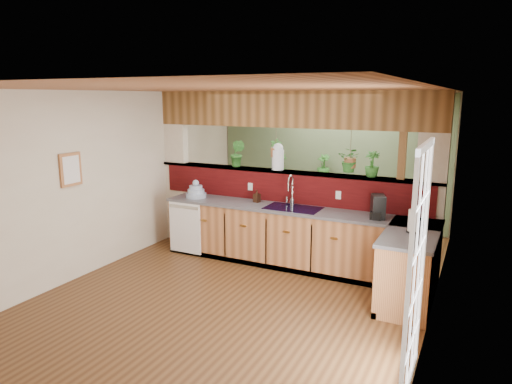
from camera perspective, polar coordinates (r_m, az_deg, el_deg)
The scene contains 28 objects.
ground at distance 6.31m, azimuth -1.01°, elevation -11.66°, with size 4.60×7.00×0.01m, color #513219.
ceiling at distance 5.78m, azimuth -1.10°, elevation 12.68°, with size 4.60×7.00×0.01m, color brown.
wall_back at distance 9.12m, azimuth 9.14°, elevation 4.03°, with size 4.60×0.02×2.60m, color beige.
wall_left at distance 7.24m, azimuth -17.44°, elevation 1.64°, with size 0.02×7.00×2.60m, color beige.
wall_right at distance 5.29m, azimuth 21.69°, elevation -2.30°, with size 0.02×7.00×2.60m, color beige.
pass_through_partition at distance 7.12m, azimuth 4.15°, elevation 1.09°, with size 4.60×0.21×2.60m.
pass_through_ledge at distance 7.10m, azimuth 3.96°, elevation 2.54°, with size 4.60×0.21×0.04m, color brown.
header_beam at distance 7.01m, azimuth 4.07°, elevation 10.26°, with size 4.60×0.15×0.55m, color brown.
sage_backwall at distance 9.10m, azimuth 9.10°, elevation 4.02°, with size 4.55×0.02×2.55m, color #5A724D.
countertop at distance 6.61m, azimuth 9.00°, elevation -6.54°, with size 4.14×1.52×0.90m.
dishwasher at distance 7.42m, azimuth -8.88°, elevation -4.42°, with size 0.58×0.03×0.82m.
navy_sink at distance 6.78m, azimuth 4.64°, elevation -2.66°, with size 0.82×0.50×0.18m.
french_door at distance 4.12m, azimuth 19.39°, elevation -9.68°, with size 0.06×1.02×2.16m, color white.
framed_print at distance 6.64m, azimuth -22.15°, elevation 2.61°, with size 0.04×0.35×0.45m.
faucet at distance 6.88m, azimuth 4.40°, elevation 0.40°, with size 0.21×0.21×0.47m.
dish_stack at distance 7.49m, azimuth -7.51°, elevation 0.00°, with size 0.34×0.34×0.29m.
soap_dispenser at distance 7.09m, azimuth 0.11°, elevation -0.50°, with size 0.09×0.09×0.20m, color #351F13.
coffee_maker at distance 6.36m, azimuth 14.97°, elevation -1.91°, with size 0.17×0.29×0.32m.
paper_towel at distance 5.83m, azimuth 19.03°, elevation -3.50°, with size 0.14×0.14×0.30m.
glass_jar at distance 7.13m, azimuth 2.75°, elevation 4.46°, with size 0.19×0.19×0.42m.
ledge_plant_left at distance 7.44m, azimuth -2.33°, elevation 4.85°, with size 0.24×0.19×0.44m, color #276121.
ledge_plant_right at distance 6.69m, azimuth 14.30°, elevation 3.40°, with size 0.21×0.21×0.37m, color #276121.
hanging_plant_a at distance 7.12m, azimuth 2.52°, elevation 6.13°, with size 0.20×0.16×0.46m.
hanging_plant_b at distance 6.74m, azimuth 11.74°, elevation 5.24°, with size 0.36×0.32×0.55m.
shelving_console at distance 9.13m, azimuth 6.40°, elevation -0.98°, with size 1.46×0.39×0.97m, color black.
shelf_plant_a at distance 9.20m, azimuth 3.31°, elevation 3.51°, with size 0.21×0.14×0.39m, color #276121.
shelf_plant_b at distance 8.90m, azimuth 8.44°, elevation 3.27°, with size 0.25×0.25×0.44m, color #276121.
floor_plant at distance 7.82m, azimuth 13.95°, elevation -4.22°, with size 0.72×0.62×0.80m, color #276121.
Camera 1 is at (2.66, -5.13, 2.52)m, focal length 32.00 mm.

